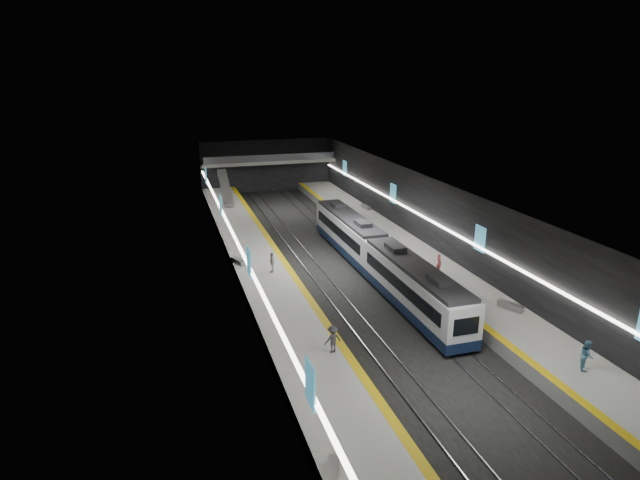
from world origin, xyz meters
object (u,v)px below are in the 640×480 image
object	(u,v)px
train	(377,255)
passenger_left_a	(272,262)
passenger_right_a	(439,263)
bench_right_far	(366,207)
bench_left_far	(238,261)
passenger_right_b	(587,355)
bench_left_near	(333,472)
passenger_left_b	(333,339)
bench_right_near	(511,306)
escalator	(225,188)

from	to	relation	value
train	passenger_left_a	xyz separation A→B (m)	(-9.42, 1.55, -0.26)
train	passenger_right_a	distance (m)	5.51
bench_right_far	passenger_left_a	bearing A→B (deg)	-136.34
bench_left_far	passenger_right_b	world-z (taller)	passenger_right_b
passenger_right_a	passenger_left_a	xyz separation A→B (m)	(-14.22, 4.25, 0.10)
bench_left_near	passenger_left_b	size ratio (longest dim) A/B	1.00
passenger_right_a	passenger_left_b	world-z (taller)	passenger_left_b
passenger_right_a	bench_left_near	bearing A→B (deg)	134.59
bench_right_near	bench_left_far	bearing A→B (deg)	114.66
bench_right_far	bench_left_near	bearing A→B (deg)	-118.36
bench_left_far	bench_right_near	world-z (taller)	bench_right_near
passenger_right_a	passenger_left_b	xyz separation A→B (m)	(-13.42, -10.71, 0.08)
train	passenger_right_a	bearing A→B (deg)	-29.35
escalator	passenger_right_a	world-z (taller)	escalator
escalator	passenger_left_a	bearing A→B (deg)	-88.81
escalator	passenger_left_b	size ratio (longest dim) A/B	4.35
bench_left_far	bench_right_near	distance (m)	24.11
train	bench_right_near	size ratio (longest dim) A/B	15.01
passenger_right_b	passenger_left_a	distance (m)	25.91
train	bench_left_far	xyz separation A→B (m)	(-12.00, 4.59, -0.96)
bench_right_near	passenger_left_b	xyz separation A→B (m)	(-14.88, -2.25, 0.68)
escalator	bench_left_near	size ratio (longest dim) A/B	4.34
passenger_right_a	passenger_left_b	size ratio (longest dim) A/B	0.91
passenger_right_b	passenger_left_b	size ratio (longest dim) A/B	1.04
bench_left_near	passenger_right_a	world-z (taller)	passenger_right_a
passenger_left_a	passenger_left_b	size ratio (longest dim) A/B	1.01
passenger_left_b	bench_left_near	bearing A→B (deg)	60.43
bench_right_far	bench_left_far	bearing A→B (deg)	-145.63
escalator	bench_left_far	world-z (taller)	escalator
train	passenger_left_a	bearing A→B (deg)	170.64
bench_left_near	passenger_right_b	size ratio (longest dim) A/B	0.97
train	bench_right_far	distance (m)	21.29
passenger_right_a	passenger_right_b	xyz separation A→B (m)	(0.55, -17.04, 0.12)
passenger_right_b	passenger_left_b	distance (m)	15.34
bench_right_far	passenger_right_b	size ratio (longest dim) A/B	0.96
bench_left_near	bench_left_far	size ratio (longest dim) A/B	0.97
bench_left_near	escalator	bearing A→B (deg)	108.45
bench_left_far	passenger_left_b	world-z (taller)	passenger_left_b
bench_left_far	bench_right_far	world-z (taller)	bench_left_far
passenger_right_b	passenger_left_a	xyz separation A→B (m)	(-14.77, 21.29, -0.02)
passenger_left_b	bench_left_far	bearing A→B (deg)	-90.96
escalator	bench_right_near	xyz separation A→B (m)	(16.26, -40.48, -1.66)
bench_left_near	passenger_left_a	size ratio (longest dim) A/B	0.99
bench_left_near	bench_right_far	size ratio (longest dim) A/B	1.01
bench_left_far	passenger_right_b	bearing A→B (deg)	-75.32
bench_left_far	bench_right_far	size ratio (longest dim) A/B	1.04
bench_right_far	passenger_right_a	world-z (taller)	passenger_right_a
bench_left_far	passenger_left_b	xyz separation A→B (m)	(3.38, -18.00, 0.69)
passenger_right_a	passenger_right_b	bearing A→B (deg)	174.96
bench_left_near	train	bearing A→B (deg)	83.85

